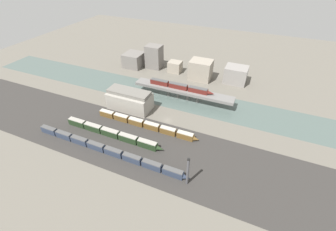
{
  "coord_description": "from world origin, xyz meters",
  "views": [
    {
      "loc": [
        41.51,
        -95.88,
        81.68
      ],
      "look_at": [
        0.0,
        0.93,
        2.94
      ],
      "focal_mm": 24.0,
      "sensor_mm": 36.0,
      "label": 1
    }
  ],
  "objects_px": {
    "train_yard_mid": "(112,133)",
    "signal_tower": "(188,172)",
    "warehouse_building": "(130,100)",
    "train_yard_near": "(107,150)",
    "train_yard_far": "(146,124)",
    "train_on_bridge": "(181,87)"
  },
  "relations": [
    {
      "from": "train_yard_near",
      "to": "train_yard_mid",
      "type": "bearing_deg",
      "value": 111.34
    },
    {
      "from": "train_yard_near",
      "to": "train_yard_mid",
      "type": "height_order",
      "value": "train_yard_mid"
    },
    {
      "from": "warehouse_building",
      "to": "signal_tower",
      "type": "distance_m",
      "value": 65.77
    },
    {
      "from": "signal_tower",
      "to": "warehouse_building",
      "type": "bearing_deg",
      "value": 142.27
    },
    {
      "from": "train_yard_mid",
      "to": "warehouse_building",
      "type": "height_order",
      "value": "warehouse_building"
    },
    {
      "from": "warehouse_building",
      "to": "signal_tower",
      "type": "height_order",
      "value": "signal_tower"
    },
    {
      "from": "train_yard_near",
      "to": "warehouse_building",
      "type": "relative_size",
      "value": 3.18
    },
    {
      "from": "train_yard_far",
      "to": "signal_tower",
      "type": "height_order",
      "value": "signal_tower"
    },
    {
      "from": "train_on_bridge",
      "to": "train_yard_far",
      "type": "bearing_deg",
      "value": -101.1
    },
    {
      "from": "train_yard_far",
      "to": "signal_tower",
      "type": "distance_m",
      "value": 43.82
    },
    {
      "from": "train_yard_mid",
      "to": "train_yard_far",
      "type": "height_order",
      "value": "train_yard_mid"
    },
    {
      "from": "signal_tower",
      "to": "train_yard_mid",
      "type": "bearing_deg",
      "value": 164.62
    },
    {
      "from": "train_yard_near",
      "to": "signal_tower",
      "type": "distance_m",
      "value": 43.02
    },
    {
      "from": "train_on_bridge",
      "to": "train_yard_mid",
      "type": "relative_size",
      "value": 0.75
    },
    {
      "from": "train_yard_mid",
      "to": "signal_tower",
      "type": "relative_size",
      "value": 3.76
    },
    {
      "from": "train_yard_mid",
      "to": "warehouse_building",
      "type": "xyz_separation_m",
      "value": [
        -5.01,
        27.31,
        3.97
      ]
    },
    {
      "from": "train_yard_far",
      "to": "warehouse_building",
      "type": "distance_m",
      "value": 22.69
    },
    {
      "from": "train_yard_near",
      "to": "warehouse_building",
      "type": "height_order",
      "value": "warehouse_building"
    },
    {
      "from": "warehouse_building",
      "to": "signal_tower",
      "type": "relative_size",
      "value": 1.72
    },
    {
      "from": "train_on_bridge",
      "to": "train_yard_far",
      "type": "distance_m",
      "value": 37.79
    },
    {
      "from": "train_yard_far",
      "to": "train_on_bridge",
      "type": "bearing_deg",
      "value": 78.9
    },
    {
      "from": "train_on_bridge",
      "to": "train_yard_near",
      "type": "bearing_deg",
      "value": -104.22
    }
  ]
}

